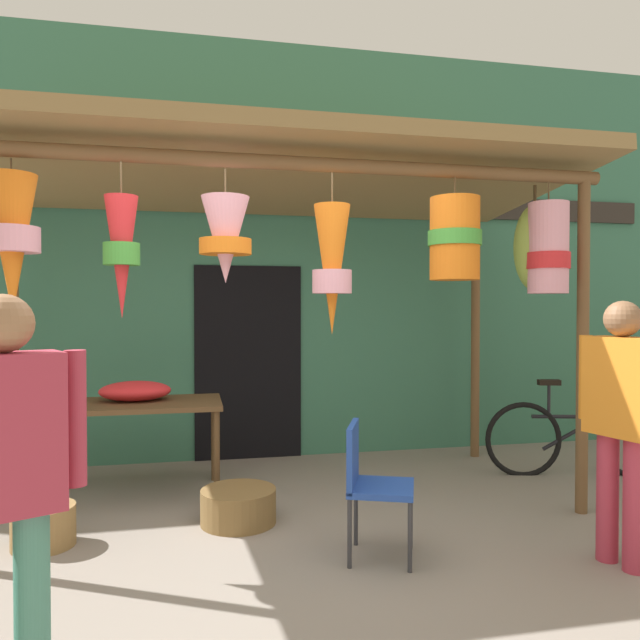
{
  "coord_description": "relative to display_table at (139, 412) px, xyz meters",
  "views": [
    {
      "loc": [
        -0.48,
        -3.79,
        1.57
      ],
      "look_at": [
        0.54,
        1.03,
        1.47
      ],
      "focal_mm": 33.64,
      "sensor_mm": 36.0,
      "label": 1
    }
  ],
  "objects": [
    {
      "name": "market_stall_canopy",
      "position": [
        1.16,
        -0.46,
        1.74
      ],
      "size": [
        4.97,
        2.27,
        2.83
      ],
      "color": "brown",
      "rests_on": "ground_plane"
    },
    {
      "name": "flower_heap_on_table",
      "position": [
        -0.02,
        0.07,
        0.16
      ],
      "size": [
        0.59,
        0.41,
        0.17
      ],
      "color": "red",
      "rests_on": "display_table"
    },
    {
      "name": "folding_chair",
      "position": [
        1.52,
        -1.57,
        -0.2
      ],
      "size": [
        0.52,
        0.52,
        0.84
      ],
      "color": "#2347A8",
      "rests_on": "ground_plane"
    },
    {
      "name": "shop_facade",
      "position": [
        0.93,
        1.19,
        1.46
      ],
      "size": [
        10.32,
        0.29,
        4.33
      ],
      "color": "#387056",
      "rests_on": "ground_plane"
    },
    {
      "name": "display_table",
      "position": [
        0.0,
        0.0,
        0.0
      ],
      "size": [
        1.35,
        0.76,
        0.78
      ],
      "color": "brown",
      "rests_on": "ground_plane"
    },
    {
      "name": "customer_foreground",
      "position": [
        2.98,
        -2.01,
        0.24
      ],
      "size": [
        0.32,
        0.57,
        1.61
      ],
      "color": "#B23347",
      "rests_on": "ground_plane"
    },
    {
      "name": "vendor_in_orange",
      "position": [
        -0.25,
        -2.75,
        0.25
      ],
      "size": [
        0.54,
        0.37,
        1.62
      ],
      "color": "#4C8E7A",
      "rests_on": "ground_plane"
    },
    {
      "name": "wicker_basket_spare",
      "position": [
        0.76,
        -0.81,
        -0.58
      ],
      "size": [
        0.55,
        0.55,
        0.25
      ],
      "primitive_type": "cylinder",
      "color": "brown",
      "rests_on": "ground_plane"
    },
    {
      "name": "ground_plane",
      "position": [
        0.93,
        -1.37,
        -0.7
      ],
      "size": [
        30.0,
        30.0,
        0.0
      ],
      "primitive_type": "plane",
      "color": "gray"
    },
    {
      "name": "wicker_basket_by_table",
      "position": [
        -0.52,
        -0.97,
        -0.57
      ],
      "size": [
        0.4,
        0.4,
        0.27
      ],
      "primitive_type": "cylinder",
      "color": "olive",
      "rests_on": "ground_plane"
    },
    {
      "name": "parked_bicycle",
      "position": [
        3.97,
        -0.22,
        -0.36
      ],
      "size": [
        1.71,
        0.55,
        0.92
      ],
      "color": "black",
      "rests_on": "ground_plane"
    }
  ]
}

